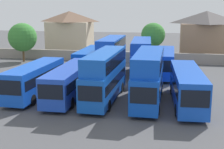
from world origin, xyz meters
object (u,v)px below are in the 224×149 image
bus_3 (105,73)px  house_terrace_left (70,32)px  bus_1 (35,78)px  bus_5 (187,85)px  bus_4 (149,75)px  tree_right_of_lot (23,37)px  bus_8 (141,55)px  bus_9 (165,61)px  bus_7 (112,53)px  house_terrace_centre (206,34)px  bus_6 (90,60)px  bus_2 (70,80)px  tree_left_of_lot (153,35)px

bus_3 → house_terrace_left: size_ratio=1.22×
bus_1 → bus_5: bearing=90.1°
bus_5 → house_terrace_left: (-22.71, 32.51, 2.38)m
bus_4 → tree_right_of_lot: tree_right_of_lot is taller
bus_8 → bus_9: 3.36m
bus_3 → bus_4: (4.43, -0.16, 0.08)m
bus_7 → house_terrace_centre: house_terrace_centre is taller
bus_5 → bus_1: bearing=-94.3°
bus_7 → bus_3: bearing=8.1°
bus_5 → bus_6: bearing=-138.2°
bus_1 → bus_8: (10.08, 12.69, 0.86)m
bus_7 → bus_8: size_ratio=0.99×
bus_2 → tree_right_of_lot: size_ratio=1.76×
bus_1 → tree_right_of_lot: tree_right_of_lot is taller
bus_7 → bus_8: bus_7 is taller
bus_4 → house_terrace_left: bearing=-150.1°
bus_7 → tree_right_of_lot: (-17.01, 6.54, 1.39)m
bus_5 → bus_9: bus_9 is taller
bus_2 → bus_6: bearing=-176.1°
bus_4 → bus_6: bus_4 is taller
bus_6 → bus_9: 10.56m
bus_1 → bus_5: bus_5 is taller
bus_3 → bus_4: bearing=88.8°
bus_6 → bus_9: bus_6 is taller
bus_7 → bus_1: bearing=-23.2°
house_terrace_left → bus_4: bearing=-59.8°
bus_5 → bus_6: 18.30m
bus_7 → tree_right_of_lot: tree_right_of_lot is taller
bus_4 → house_terrace_left: house_terrace_left is taller
bus_1 → bus_2: size_ratio=0.91×
bus_8 → tree_left_of_lot: (0.75, 12.80, 1.74)m
bus_2 → bus_1: bearing=-90.3°
bus_2 → bus_8: 14.08m
tree_left_of_lot → tree_right_of_lot: size_ratio=1.00×
bus_7 → tree_left_of_lot: (5.12, 12.04, 1.69)m
bus_1 → tree_left_of_lot: bearing=157.5°
bus_5 → bus_2: bearing=-94.8°
bus_8 → bus_9: size_ratio=0.96×
bus_1 → bus_2: (3.90, 0.07, -0.06)m
bus_1 → house_terrace_centre: (20.42, 31.98, 2.49)m
bus_7 → tree_left_of_lot: size_ratio=1.60×
bus_4 → bus_6: (-9.36, 12.89, -0.89)m
house_terrace_centre → bus_9: bearing=-110.8°
bus_4 → bus_5: bus_4 is taller
bus_5 → house_terrace_left: size_ratio=1.29×
bus_3 → house_terrace_centre: 34.55m
bus_2 → tree_left_of_lot: (6.92, 25.41, 2.66)m
bus_6 → tree_right_of_lot: tree_right_of_lot is taller
bus_5 → bus_8: bus_8 is taller
bus_6 → house_terrace_left: bearing=-154.8°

